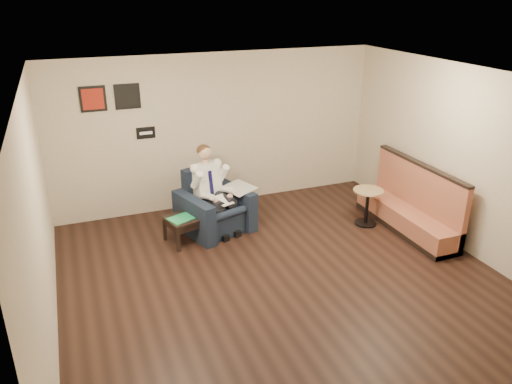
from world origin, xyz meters
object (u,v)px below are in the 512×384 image
object	(u,v)px
seated_man	(219,194)
smartphone	(182,213)
coffee_mug	(190,210)
side_table	(184,229)
armchair	(215,202)
banquette	(408,198)
cafe_table	(367,207)
green_folder	(183,218)

from	to	relation	value
seated_man	smartphone	size ratio (longest dim) A/B	10.21
coffee_mug	seated_man	bearing A→B (deg)	-3.08
smartphone	side_table	bearing A→B (deg)	-97.35
armchair	seated_man	distance (m)	0.23
banquette	side_table	bearing A→B (deg)	165.86
smartphone	cafe_table	bearing A→B (deg)	-16.39
seated_man	smartphone	xyz separation A→B (m)	(-0.63, 0.03, -0.25)
seated_man	side_table	distance (m)	0.80
smartphone	banquette	xyz separation A→B (m)	(3.60, -1.07, 0.13)
armchair	coffee_mug	distance (m)	0.47
seated_man	smartphone	distance (m)	0.68
side_table	cafe_table	bearing A→B (deg)	-9.25
smartphone	cafe_table	world-z (taller)	cafe_table
smartphone	banquette	world-z (taller)	banquette
banquette	green_folder	bearing A→B (deg)	166.33
coffee_mug	cafe_table	distance (m)	3.03
banquette	cafe_table	bearing A→B (deg)	141.68
smartphone	armchair	bearing A→B (deg)	4.61
seated_man	coffee_mug	size ratio (longest dim) A/B	15.05
seated_man	smartphone	bearing A→B (deg)	159.22
side_table	smartphone	size ratio (longest dim) A/B	3.93
armchair	side_table	world-z (taller)	armchair
armchair	green_folder	world-z (taller)	armchair
coffee_mug	side_table	bearing A→B (deg)	-132.07
armchair	cafe_table	bearing A→B (deg)	-34.57
seated_man	side_table	bearing A→B (deg)	173.61
side_table	cafe_table	world-z (taller)	cafe_table
cafe_table	banquette	bearing A→B (deg)	-38.32
armchair	side_table	bearing A→B (deg)	-174.79
armchair	banquette	xyz separation A→B (m)	(3.01, -1.16, 0.06)
banquette	cafe_table	xyz separation A→B (m)	(-0.51, 0.41, -0.25)
side_table	coffee_mug	bearing A→B (deg)	47.93
side_table	seated_man	bearing A→B (deg)	11.36
seated_man	coffee_mug	bearing A→B (deg)	159.18
seated_man	green_folder	distance (m)	0.72
smartphone	green_folder	bearing A→B (deg)	-103.96
smartphone	coffee_mug	bearing A→B (deg)	-7.10
cafe_table	seated_man	bearing A→B (deg)	165.60
armchair	smartphone	distance (m)	0.60
coffee_mug	cafe_table	xyz separation A→B (m)	(2.96, -0.66, -0.16)
seated_man	green_folder	size ratio (longest dim) A/B	3.18
seated_man	cafe_table	world-z (taller)	seated_man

